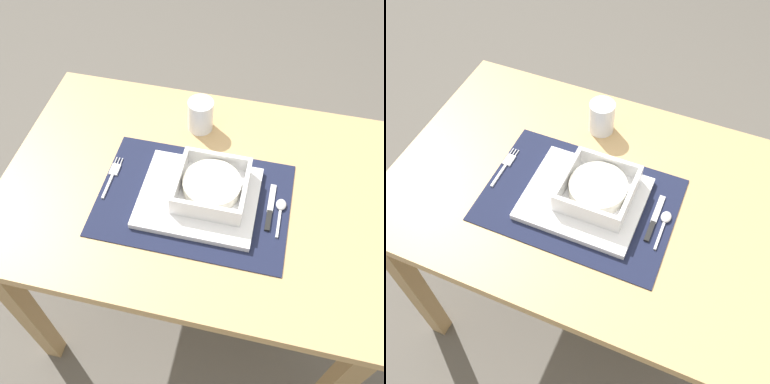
# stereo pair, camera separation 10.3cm
# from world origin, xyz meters

# --- Properties ---
(ground_plane) EXTENTS (6.00, 6.00, 0.00)m
(ground_plane) POSITION_xyz_m (0.00, 0.00, 0.00)
(ground_plane) COLOR #59544C
(dining_table) EXTENTS (0.97, 0.67, 0.71)m
(dining_table) POSITION_xyz_m (0.00, 0.00, 0.60)
(dining_table) COLOR tan
(dining_table) RESTS_ON ground
(placemat) EXTENTS (0.46, 0.32, 0.00)m
(placemat) POSITION_xyz_m (-0.00, -0.04, 0.71)
(placemat) COLOR #191E38
(placemat) RESTS_ON dining_table
(serving_plate) EXTENTS (0.28, 0.23, 0.02)m
(serving_plate) POSITION_xyz_m (0.01, -0.04, 0.72)
(serving_plate) COLOR white
(serving_plate) RESTS_ON placemat
(porridge_bowl) EXTENTS (0.16, 0.16, 0.05)m
(porridge_bowl) POSITION_xyz_m (0.04, -0.02, 0.75)
(porridge_bowl) COLOR white
(porridge_bowl) RESTS_ON serving_plate
(fork) EXTENTS (0.02, 0.13, 0.00)m
(fork) POSITION_xyz_m (-0.21, -0.02, 0.71)
(fork) COLOR silver
(fork) RESTS_ON placemat
(spoon) EXTENTS (0.02, 0.11, 0.01)m
(spoon) POSITION_xyz_m (0.21, -0.03, 0.71)
(spoon) COLOR silver
(spoon) RESTS_ON placemat
(butter_knife) EXTENTS (0.01, 0.14, 0.01)m
(butter_knife) POSITION_xyz_m (0.18, -0.03, 0.71)
(butter_knife) COLOR black
(butter_knife) RESTS_ON placemat
(drinking_glass) EXTENTS (0.07, 0.07, 0.09)m
(drinking_glass) POSITION_xyz_m (-0.04, 0.20, 0.75)
(drinking_glass) COLOR white
(drinking_glass) RESTS_ON dining_table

